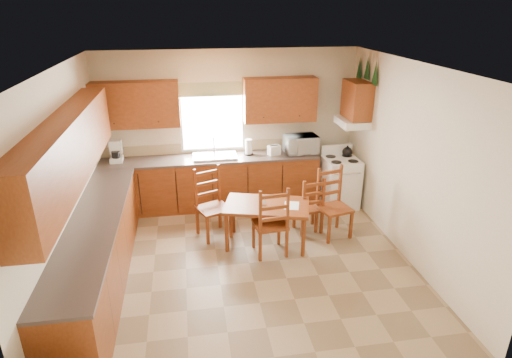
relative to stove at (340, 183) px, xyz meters
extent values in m
plane|color=#897150|center=(-1.88, -1.60, -0.43)|extent=(4.50, 4.50, 0.00)
plane|color=brown|center=(-1.88, -1.60, 2.27)|extent=(4.50, 4.50, 0.00)
plane|color=beige|center=(-4.13, -1.60, 0.92)|extent=(4.50, 4.50, 0.00)
plane|color=beige|center=(0.37, -1.60, 0.92)|extent=(4.50, 4.50, 0.00)
plane|color=beige|center=(-1.88, 0.65, 0.92)|extent=(4.50, 4.50, 0.00)
plane|color=beige|center=(-1.88, -3.85, 0.92)|extent=(4.50, 4.50, 0.00)
cube|color=brown|center=(-2.25, 0.35, 0.01)|extent=(3.75, 0.60, 0.88)
cube|color=brown|center=(-3.83, -1.75, 0.01)|extent=(0.60, 3.60, 0.88)
cube|color=#453933|center=(-2.25, 0.35, 0.47)|extent=(3.75, 0.63, 0.04)
cube|color=#453933|center=(-3.83, -1.75, 0.47)|extent=(0.63, 3.60, 0.04)
cube|color=#9C8962|center=(-2.25, 0.64, 0.58)|extent=(3.75, 0.01, 0.18)
cube|color=brown|center=(-3.43, 0.48, 1.42)|extent=(1.41, 0.33, 0.75)
cube|color=brown|center=(-1.02, 0.48, 1.42)|extent=(1.25, 0.33, 0.75)
cube|color=brown|center=(-3.96, -1.75, 1.42)|extent=(0.33, 3.60, 0.75)
cube|color=brown|center=(0.20, 0.05, 1.47)|extent=(0.33, 0.62, 0.62)
cube|color=silver|center=(0.15, 0.05, 1.09)|extent=(0.44, 0.62, 0.12)
cube|color=silver|center=(-2.18, 0.62, 1.12)|extent=(1.13, 0.02, 1.18)
cube|color=white|center=(-2.18, 0.61, 1.12)|extent=(1.05, 0.01, 1.10)
cube|color=#3C5F2B|center=(-2.18, 0.59, 1.62)|extent=(1.19, 0.01, 0.24)
cube|color=silver|center=(-2.18, 0.35, 0.51)|extent=(0.75, 0.45, 0.04)
cone|color=#113716|center=(0.33, -0.27, 1.95)|extent=(0.22, 0.22, 0.36)
cone|color=#113716|center=(0.33, 0.05, 1.99)|extent=(0.22, 0.22, 0.36)
cone|color=#113716|center=(0.33, 0.37, 1.95)|extent=(0.22, 0.22, 0.36)
cube|color=silver|center=(0.00, 0.00, 0.00)|extent=(0.61, 0.62, 0.86)
cube|color=silver|center=(-3.83, 0.40, 0.64)|extent=(0.20, 0.23, 0.30)
cylinder|color=white|center=(-1.58, 0.40, 0.63)|extent=(0.12, 0.12, 0.28)
cube|color=silver|center=(-1.14, 0.31, 0.57)|extent=(0.24, 0.20, 0.17)
imported|color=silver|center=(-0.65, 0.34, 0.65)|extent=(0.56, 0.42, 0.32)
cube|color=brown|center=(-1.54, -1.11, -0.10)|extent=(1.37, 1.01, 0.66)
cube|color=brown|center=(-1.54, -1.37, 0.10)|extent=(0.49, 0.47, 1.07)
cube|color=brown|center=(-0.81, -0.82, 0.04)|extent=(0.45, 0.43, 0.93)
cube|color=brown|center=(-2.30, -0.74, 0.11)|extent=(0.58, 0.57, 1.08)
cube|color=brown|center=(-0.46, -1.04, 0.11)|extent=(0.54, 0.53, 1.08)
cube|color=white|center=(-1.19, -1.21, 0.23)|extent=(0.28, 0.33, 0.00)
cube|color=white|center=(-1.59, -1.10, 0.28)|extent=(0.08, 0.05, 0.11)
camera|label=1|loc=(-2.62, -6.67, 2.96)|focal=30.00mm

